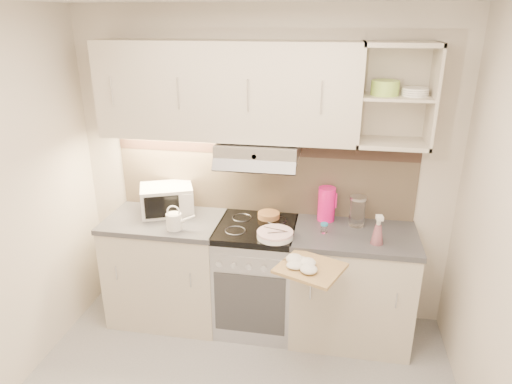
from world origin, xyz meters
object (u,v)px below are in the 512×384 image
plate_stack (275,234)px  spray_bottle (378,232)px  glass_jar (357,211)px  microwave (167,200)px  pink_pitcher (327,204)px  cutting_board (310,268)px  electric_range (256,276)px  watering_can (175,221)px

plate_stack → spray_bottle: size_ratio=1.12×
glass_jar → spray_bottle: 0.31m
microwave → pink_pitcher: bearing=-19.0°
plate_stack → pink_pitcher: 0.53m
plate_stack → cutting_board: bearing=-50.5°
plate_stack → spray_bottle: spray_bottle is taller
electric_range → spray_bottle: (0.89, -0.14, 0.54)m
plate_stack → watering_can: bearing=179.2°
pink_pitcher → glass_jar: pink_pitcher is taller
watering_can → cutting_board: (1.04, -0.35, -0.10)m
spray_bottle → electric_range: bearing=163.8°
microwave → watering_can: (0.17, -0.29, -0.05)m
watering_can → spray_bottle: spray_bottle is taller
pink_pitcher → glass_jar: size_ratio=1.14×
watering_can → pink_pitcher: (1.12, 0.37, 0.07)m
microwave → watering_can: bearing=-82.4°
electric_range → microwave: (-0.76, 0.12, 0.56)m
pink_pitcher → cutting_board: 0.74m
pink_pitcher → spray_bottle: pink_pitcher is taller
electric_range → cutting_board: electric_range is taller
glass_jar → pink_pitcher: bearing=165.6°
watering_can → glass_jar: (1.35, 0.31, 0.05)m
watering_can → cutting_board: bearing=-24.1°
watering_can → cutting_board: watering_can is taller
watering_can → glass_jar: size_ratio=0.96×
plate_stack → electric_range: bearing=133.4°
electric_range → glass_jar: bearing=10.4°
plate_stack → spray_bottle: (0.72, 0.04, 0.07)m
electric_range → pink_pitcher: bearing=20.9°
microwave → pink_pitcher: (1.28, 0.08, 0.02)m
watering_can → spray_bottle: 1.49m
cutting_board → spray_bottle: bearing=62.7°
watering_can → plate_stack: (0.76, -0.01, -0.04)m
electric_range → watering_can: size_ratio=3.95×
microwave → cutting_board: size_ratio=1.25×
watering_can → spray_bottle: (1.49, 0.03, 0.02)m
spray_bottle → cutting_board: spray_bottle is taller
electric_range → spray_bottle: size_ratio=3.79×
cutting_board → microwave: bearing=174.6°
plate_stack → pink_pitcher: size_ratio=0.98×
microwave → glass_jar: bearing=-21.8°
glass_jar → cutting_board: glass_jar is taller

